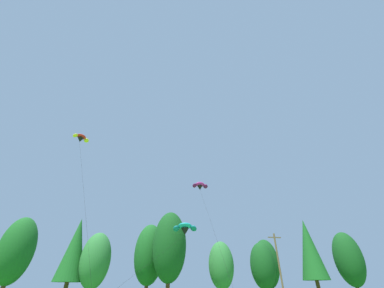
{
  "coord_description": "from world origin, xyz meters",
  "views": [
    {
      "loc": [
        -3.14,
        -1.68,
        2.35
      ],
      "look_at": [
        0.79,
        20.08,
        15.84
      ],
      "focal_mm": 22.4,
      "sensor_mm": 36.0,
      "label": 1
    }
  ],
  "objects_px": {
    "utility_pole": "(279,267)",
    "parafoil_kite_mid_magenta": "(200,186)",
    "parafoil_kite_high_red_yellow": "(81,138)",
    "parafoil_kite_far_teal": "(185,229)"
  },
  "relations": [
    {
      "from": "parafoil_kite_high_red_yellow",
      "to": "parafoil_kite_far_teal",
      "type": "bearing_deg",
      "value": 27.01
    },
    {
      "from": "utility_pole",
      "to": "parafoil_kite_mid_magenta",
      "type": "relative_size",
      "value": 0.6
    },
    {
      "from": "parafoil_kite_high_red_yellow",
      "to": "parafoil_kite_far_teal",
      "type": "xyz_separation_m",
      "value": [
        16.57,
        8.45,
        -10.13
      ]
    },
    {
      "from": "parafoil_kite_high_red_yellow",
      "to": "parafoil_kite_far_teal",
      "type": "distance_m",
      "value": 21.18
    },
    {
      "from": "parafoil_kite_far_teal",
      "to": "utility_pole",
      "type": "bearing_deg",
      "value": -7.15
    },
    {
      "from": "utility_pole",
      "to": "parafoil_kite_high_red_yellow",
      "type": "distance_m",
      "value": 35.29
    },
    {
      "from": "parafoil_kite_high_red_yellow",
      "to": "parafoil_kite_far_teal",
      "type": "relative_size",
      "value": 1.21
    },
    {
      "from": "parafoil_kite_high_red_yellow",
      "to": "parafoil_kite_mid_magenta",
      "type": "distance_m",
      "value": 20.72
    },
    {
      "from": "utility_pole",
      "to": "parafoil_kite_high_red_yellow",
      "type": "relative_size",
      "value": 0.5
    },
    {
      "from": "utility_pole",
      "to": "parafoil_kite_mid_magenta",
      "type": "height_order",
      "value": "parafoil_kite_mid_magenta"
    }
  ]
}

